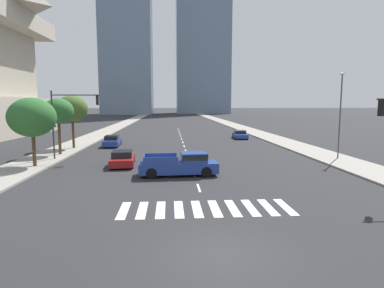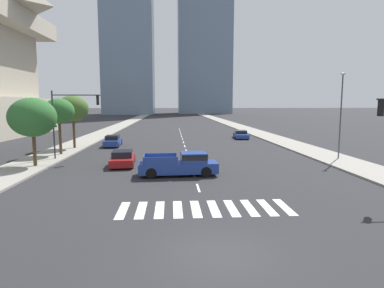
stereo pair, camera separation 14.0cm
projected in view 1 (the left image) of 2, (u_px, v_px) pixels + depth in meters
ground_plane at (222, 255)px, 11.09m from camera, size 800.00×800.00×0.00m
sidewalk_east at (289, 144)px, 41.72m from camera, size 4.00×260.00×0.15m
sidewalk_west at (74, 145)px, 39.84m from camera, size 4.00×260.00×0.15m
crosswalk_near at (206, 208)px, 16.04m from camera, size 8.55×2.64×0.01m
lane_divider_center at (183, 142)px, 43.76m from camera, size 0.14×50.00×0.01m
pickup_truck at (182, 164)px, 23.43m from camera, size 5.76×2.18×1.67m
sedan_blue_0 at (112, 141)px, 39.70m from camera, size 1.93×4.76×1.34m
sedan_red_1 at (123, 158)px, 27.28m from camera, size 2.16×4.61×1.27m
sedan_blue_2 at (240, 135)px, 48.79m from camera, size 2.27×4.90×1.19m
traffic_signal_far at (70, 112)px, 29.36m from camera, size 4.62×0.28×6.23m
street_lamp_east at (340, 109)px, 29.58m from camera, size 0.50×0.24×7.83m
street_tree_nearest at (32, 117)px, 25.89m from camera, size 3.71×3.71×5.54m
street_tree_second at (58, 111)px, 31.99m from camera, size 2.96×2.96×5.58m
street_tree_third at (72, 109)px, 36.57m from camera, size 3.47×3.47×5.99m
office_tower_left_skyline at (126, 7)px, 155.84m from camera, size 24.22×21.60×104.33m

